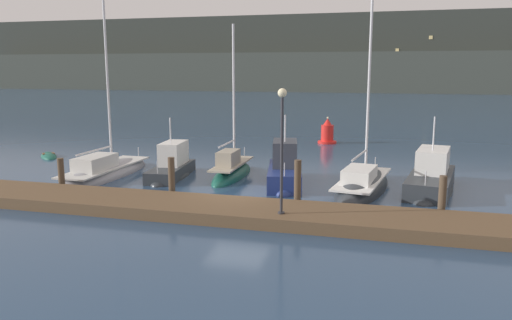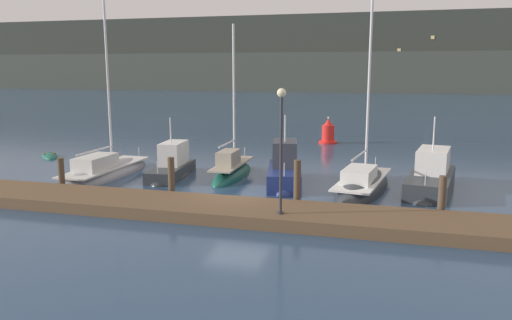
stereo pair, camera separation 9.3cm
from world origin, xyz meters
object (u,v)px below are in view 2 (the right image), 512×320
object	(u,v)px
motorboat_berth_4	(285,177)
dock_lamppost	(281,132)
motorboat_berth_6	(431,183)
motorboat_berth_2	(172,171)
sailboat_berth_1	(106,174)
sailboat_berth_3	(232,173)
rowboat_adrift	(50,157)
channel_buoy	(328,133)
sailboat_berth_5	(362,188)

from	to	relation	value
motorboat_berth_4	dock_lamppost	bearing A→B (deg)	-79.38
motorboat_berth_6	motorboat_berth_2	bearing A→B (deg)	-178.35
sailboat_berth_1	motorboat_berth_4	xyz separation A→B (m)	(9.42, 0.59, 0.25)
sailboat_berth_1	sailboat_berth_3	xyz separation A→B (m)	(6.40, 1.63, 0.06)
sailboat_berth_1	sailboat_berth_3	world-z (taller)	sailboat_berth_1
motorboat_berth_6	rowboat_adrift	world-z (taller)	motorboat_berth_6
channel_buoy	motorboat_berth_6	bearing A→B (deg)	-64.79
motorboat_berth_4	rowboat_adrift	size ratio (longest dim) A/B	2.05
rowboat_adrift	sailboat_berth_5	bearing A→B (deg)	-10.86
sailboat_berth_5	motorboat_berth_6	world-z (taller)	sailboat_berth_5
sailboat_berth_1	motorboat_berth_4	size ratio (longest dim) A/B	2.23
dock_lamppost	motorboat_berth_4	bearing A→B (deg)	100.62
rowboat_adrift	sailboat_berth_1	bearing A→B (deg)	-32.48
sailboat_berth_1	rowboat_adrift	world-z (taller)	sailboat_berth_1
motorboat_berth_4	sailboat_berth_1	bearing A→B (deg)	-176.41
motorboat_berth_4	dock_lamppost	distance (m)	7.11
motorboat_berth_2	rowboat_adrift	size ratio (longest dim) A/B	1.93
motorboat_berth_6	dock_lamppost	distance (m)	9.37
sailboat_berth_1	sailboat_berth_3	distance (m)	6.60
sailboat_berth_1	motorboat_berth_4	bearing A→B (deg)	3.59
sailboat_berth_3	dock_lamppost	bearing A→B (deg)	-60.28
sailboat_berth_1	dock_lamppost	world-z (taller)	sailboat_berth_1
sailboat_berth_1	motorboat_berth_6	size ratio (longest dim) A/B	1.84
motorboat_berth_6	rowboat_adrift	size ratio (longest dim) A/B	2.48
sailboat_berth_1	sailboat_berth_5	distance (m)	13.13
motorboat_berth_2	dock_lamppost	size ratio (longest dim) A/B	1.08
motorboat_berth_2	motorboat_berth_6	xyz separation A→B (m)	(12.76, 0.37, 0.03)
motorboat_berth_2	rowboat_adrift	bearing A→B (deg)	161.16
sailboat_berth_3	channel_buoy	bearing A→B (deg)	75.81
sailboat_berth_1	rowboat_adrift	xyz separation A→B (m)	(-6.65, 4.23, -0.12)
channel_buoy	sailboat_berth_1	bearing A→B (deg)	-123.30
motorboat_berth_2	sailboat_berth_5	distance (m)	9.74
sailboat_berth_1	dock_lamppost	size ratio (longest dim) A/B	2.56
sailboat_berth_3	sailboat_berth_5	world-z (taller)	sailboat_berth_5
sailboat_berth_3	motorboat_berth_6	bearing A→B (deg)	-2.66
motorboat_berth_6	sailboat_berth_1	bearing A→B (deg)	-175.84
motorboat_berth_4	sailboat_berth_5	size ratio (longest dim) A/B	0.49
sailboat_berth_5	sailboat_berth_1	bearing A→B (deg)	-178.07
sailboat_berth_3	motorboat_berth_6	xyz separation A→B (m)	(9.76, -0.45, 0.17)
sailboat_berth_5	dock_lamppost	bearing A→B (deg)	-112.12
sailboat_berth_1	channel_buoy	size ratio (longest dim) A/B	5.69
sailboat_berth_1	dock_lamppost	distance (m)	12.49
motorboat_berth_4	motorboat_berth_6	bearing A→B (deg)	4.94
sailboat_berth_3	motorboat_berth_4	size ratio (longest dim) A/B	1.64
motorboat_berth_4	sailboat_berth_5	distance (m)	3.71
sailboat_berth_1	rowboat_adrift	distance (m)	7.89
channel_buoy	rowboat_adrift	bearing A→B (deg)	-147.14
motorboat_berth_2	sailboat_berth_3	bearing A→B (deg)	15.29
sailboat_berth_5	dock_lamppost	world-z (taller)	sailboat_berth_5
motorboat_berth_2	channel_buoy	distance (m)	15.38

